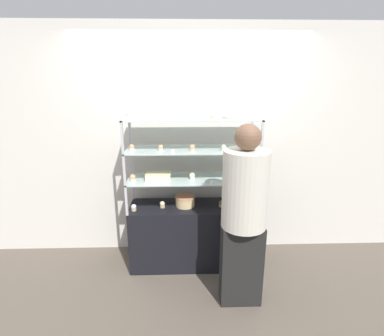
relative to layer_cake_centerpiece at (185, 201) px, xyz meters
name	(u,v)px	position (x,y,z in m)	size (l,w,h in m)	color
ground_plane	(192,262)	(0.08, 0.01, -0.76)	(20.00, 20.00, 0.00)	brown
back_wall	(191,144)	(0.08, 0.38, 0.54)	(8.00, 0.05, 2.60)	silver
display_base	(192,235)	(0.08, 0.01, -0.41)	(1.34, 0.45, 0.70)	black
display_riser_lower	(192,180)	(0.08, 0.01, 0.24)	(1.34, 0.45, 0.32)	#B7B7BC
display_riser_middle	(192,151)	(0.08, 0.01, 0.55)	(1.34, 0.45, 0.32)	#B7B7BC
display_riser_upper	(192,120)	(0.08, 0.01, 0.87)	(1.34, 0.45, 0.32)	#B7B7BC
layer_cake_centerpiece	(185,201)	(0.00, 0.00, 0.00)	(0.21, 0.21, 0.12)	#DBBC84
sheet_cake_frosted	(158,176)	(-0.28, -0.02, 0.29)	(0.26, 0.17, 0.06)	beige
cupcake_0	(134,208)	(-0.53, -0.10, -0.02)	(0.05, 0.05, 0.07)	#CCB28C
cupcake_1	(162,204)	(-0.24, -0.03, -0.02)	(0.05, 0.05, 0.07)	#CCB28C
cupcake_2	(221,204)	(0.39, -0.03, -0.02)	(0.05, 0.05, 0.07)	#CCB28C
cupcake_3	(249,204)	(0.69, -0.05, -0.02)	(0.05, 0.05, 0.07)	white
price_tag_0	(225,211)	(0.41, -0.20, -0.04)	(0.04, 0.00, 0.04)	white
cupcake_4	(133,178)	(-0.53, -0.07, 0.29)	(0.06, 0.06, 0.07)	beige
cupcake_5	(192,176)	(0.08, -0.03, 0.29)	(0.06, 0.06, 0.07)	white
cupcake_6	(252,176)	(0.70, -0.03, 0.29)	(0.06, 0.06, 0.07)	#CCB28C
price_tag_1	(212,182)	(0.27, -0.20, 0.28)	(0.04, 0.00, 0.04)	white
cupcake_7	(132,147)	(-0.53, -0.04, 0.60)	(0.05, 0.05, 0.06)	white
cupcake_8	(161,148)	(-0.24, -0.07, 0.60)	(0.05, 0.05, 0.06)	white
cupcake_9	(193,148)	(0.08, -0.07, 0.60)	(0.05, 0.05, 0.06)	#CCB28C
cupcake_10	(224,148)	(0.39, -0.09, 0.60)	(0.05, 0.05, 0.06)	white
cupcake_11	(254,148)	(0.69, -0.10, 0.60)	(0.05, 0.05, 0.06)	white
price_tag_2	(173,152)	(-0.11, -0.20, 0.59)	(0.04, 0.00, 0.04)	white
cupcake_12	(129,115)	(-0.54, -0.03, 0.92)	(0.05, 0.05, 0.07)	beige
cupcake_13	(172,116)	(-0.12, -0.11, 0.92)	(0.05, 0.05, 0.07)	beige
cupcake_14	(213,115)	(0.28, -0.07, 0.92)	(0.05, 0.05, 0.07)	#CCB28C
cupcake_15	(254,115)	(0.68, -0.05, 0.92)	(0.05, 0.05, 0.07)	beige
price_tag_3	(172,118)	(-0.12, -0.20, 0.91)	(0.04, 0.00, 0.04)	white
donut_glazed	(228,116)	(0.44, 0.01, 0.91)	(0.13, 0.13, 0.04)	#EFE5CC
customer_figure	(244,213)	(0.51, -0.61, 0.14)	(0.39, 0.39, 1.68)	black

